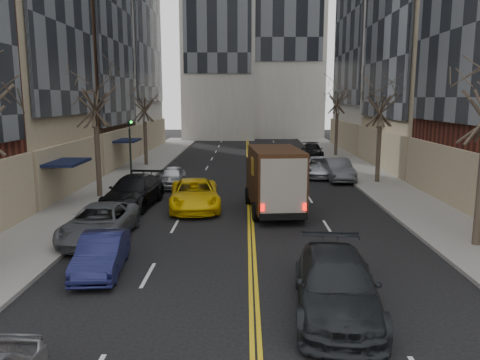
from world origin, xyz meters
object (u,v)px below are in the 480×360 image
at_px(taxi, 195,195).
at_px(ups_truck, 274,180).
at_px(observer_sedan, 336,285).
at_px(pedestrian, 277,198).

bearing_deg(taxi, ups_truck, -16.65).
relative_size(ups_truck, observer_sedan, 1.12).
relative_size(ups_truck, pedestrian, 3.83).
xyz_separation_m(ups_truck, taxi, (-4.15, 0.72, -0.92)).
bearing_deg(observer_sedan, taxi, 118.83).
height_order(observer_sedan, pedestrian, pedestrian).
height_order(observer_sedan, taxi, observer_sedan).
bearing_deg(taxi, observer_sedan, -73.73).
distance_m(ups_truck, taxi, 4.31).
bearing_deg(pedestrian, taxi, 84.22).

